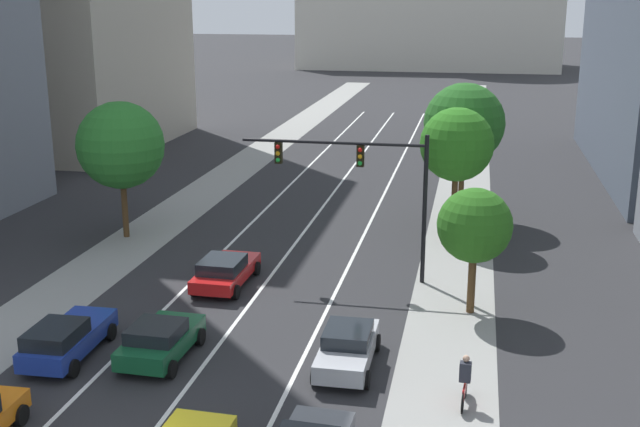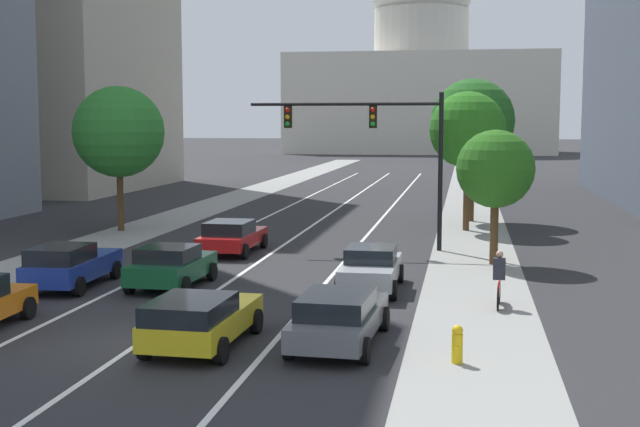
# 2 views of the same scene
# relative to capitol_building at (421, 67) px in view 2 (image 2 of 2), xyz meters

# --- Properties ---
(ground_plane) EXTENTS (400.00, 400.00, 0.00)m
(ground_plane) POSITION_rel_capitol_building_xyz_m (0.00, -89.43, -14.71)
(ground_plane) COLOR #2B2B2D
(sidewalk_left) EXTENTS (3.52, 130.00, 0.01)m
(sidewalk_left) POSITION_rel_capitol_building_xyz_m (-8.41, -94.43, -14.70)
(sidewalk_left) COLOR gray
(sidewalk_left) RESTS_ON ground
(sidewalk_right) EXTENTS (3.52, 130.00, 0.01)m
(sidewalk_right) POSITION_rel_capitol_building_xyz_m (8.41, -94.43, -14.70)
(sidewalk_right) COLOR gray
(sidewalk_right) RESTS_ON ground
(lane_stripe_left) EXTENTS (0.16, 90.00, 0.01)m
(lane_stripe_left) POSITION_rel_capitol_building_xyz_m (-3.33, -104.43, -14.70)
(lane_stripe_left) COLOR white
(lane_stripe_left) RESTS_ON ground
(lane_stripe_center) EXTENTS (0.16, 90.00, 0.01)m
(lane_stripe_center) POSITION_rel_capitol_building_xyz_m (0.00, -104.43, -14.70)
(lane_stripe_center) COLOR white
(lane_stripe_center) RESTS_ON ground
(lane_stripe_right) EXTENTS (0.16, 90.00, 0.01)m
(lane_stripe_right) POSITION_rel_capitol_building_xyz_m (3.33, -104.43, -14.70)
(lane_stripe_right) COLOR white
(lane_stripe_right) RESTS_ON ground
(capitol_building) EXTENTS (44.56, 22.34, 40.09)m
(capitol_building) POSITION_rel_capitol_building_xyz_m (0.00, 0.00, 0.00)
(capitol_building) COLOR beige
(capitol_building) RESTS_ON ground
(car_green) EXTENTS (2.18, 4.05, 1.44)m
(car_green) POSITION_rel_capitol_building_xyz_m (-1.66, -122.43, -13.96)
(car_green) COLOR #14512D
(car_green) RESTS_ON ground
(car_silver) EXTENTS (1.97, 4.36, 1.45)m
(car_silver) POSITION_rel_capitol_building_xyz_m (4.99, -121.72, -13.96)
(car_silver) COLOR #B2B5BA
(car_silver) RESTS_ON ground
(car_gray) EXTENTS (2.17, 4.86, 1.38)m
(car_gray) POSITION_rel_capitol_building_xyz_m (4.98, -128.81, -13.98)
(car_gray) COLOR slate
(car_gray) RESTS_ON ground
(car_yellow) EXTENTS (2.19, 4.42, 1.38)m
(car_yellow) POSITION_rel_capitol_building_xyz_m (1.65, -129.64, -13.96)
(car_yellow) COLOR yellow
(car_yellow) RESTS_ON ground
(car_blue) EXTENTS (2.07, 4.58, 1.51)m
(car_blue) POSITION_rel_capitol_building_xyz_m (-4.98, -123.03, -13.92)
(car_blue) COLOR #1E389E
(car_blue) RESTS_ON ground
(car_red) EXTENTS (2.17, 4.62, 1.41)m
(car_red) POSITION_rel_capitol_building_xyz_m (-1.66, -114.89, -13.97)
(car_red) COLOR red
(car_red) RESTS_ON ground
(traffic_signal_mast) EXTENTS (8.39, 0.39, 6.77)m
(traffic_signal_mast) POSITION_rel_capitol_building_xyz_m (4.31, -112.71, -9.81)
(traffic_signal_mast) COLOR black
(traffic_signal_mast) RESTS_ON ground
(fire_hydrant) EXTENTS (0.26, 0.35, 0.91)m
(fire_hydrant) POSITION_rel_capitol_building_xyz_m (7.90, -129.92, -14.24)
(fire_hydrant) COLOR yellow
(fire_hydrant) RESTS_ON ground
(cyclist) EXTENTS (0.38, 1.70, 1.72)m
(cyclist) POSITION_rel_capitol_building_xyz_m (9.07, -123.68, -13.86)
(cyclist) COLOR black
(cyclist) RESTS_ON ground
(street_tree_mid_right) EXTENTS (3.85, 3.85, 7.05)m
(street_tree_mid_right) POSITION_rel_capitol_building_xyz_m (8.07, -105.66, -9.61)
(street_tree_mid_right) COLOR #51381E
(street_tree_mid_right) RESTS_ON ground
(street_tree_near_right) EXTENTS (4.59, 4.59, 7.88)m
(street_tree_near_right) POSITION_rel_capitol_building_xyz_m (8.34, -101.53, -9.14)
(street_tree_near_right) COLOR #51381E
(street_tree_near_right) RESTS_ON ground
(street_tree_far_right) EXTENTS (3.03, 3.03, 5.24)m
(street_tree_far_right) POSITION_rel_capitol_building_xyz_m (9.15, -115.85, -11.00)
(street_tree_far_right) COLOR #51381E
(street_tree_far_right) RESTS_ON ground
(street_tree_mid_left) EXTENTS (4.59, 4.59, 7.31)m
(street_tree_mid_left) POSITION_rel_capitol_building_xyz_m (-9.23, -108.71, -9.70)
(street_tree_mid_left) COLOR #51381E
(street_tree_mid_left) RESTS_ON ground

